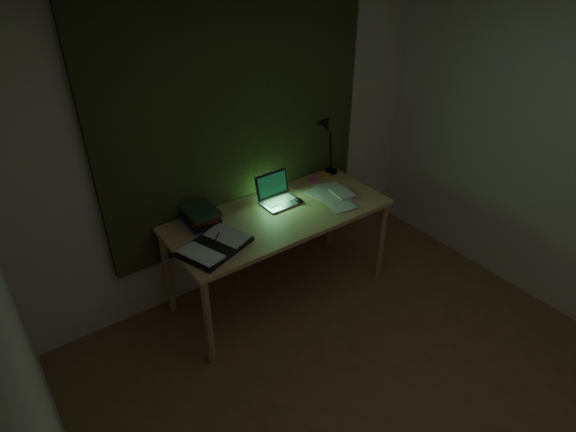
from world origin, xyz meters
The scene contains 12 objects.
floor centered at (0.00, 0.00, 0.00)m, with size 3.50×4.00×0.00m, color brown.
wall_back centered at (0.00, 2.00, 1.25)m, with size 3.50×0.00×2.50m, color silver.
curtain centered at (0.00, 1.96, 1.45)m, with size 2.20×0.06×2.00m, color #2C3118.
desk centered at (0.06, 1.55, 0.39)m, with size 1.71×0.75×0.78m, color #DEB377, non-canonical shape.
laptop centered at (0.17, 1.67, 0.89)m, with size 0.30×0.34×0.22m, color silver, non-canonical shape.
open_textbook centered at (-0.55, 1.43, 0.80)m, with size 0.46×0.33×0.04m, color silver, non-canonical shape.
book_stack centered at (-0.48, 1.76, 0.85)m, with size 0.21×0.26×0.14m, color silver, non-canonical shape.
loose_papers centered at (0.61, 1.51, 0.79)m, with size 0.32×0.34×0.02m, color silver, non-canonical shape.
mouse centered at (0.29, 1.60, 0.80)m, with size 0.06×0.09×0.03m, color black.
sticky_yellow centered at (0.75, 1.84, 0.79)m, with size 0.08×0.08×0.02m, color gold.
sticky_pink centered at (0.60, 1.80, 0.79)m, with size 0.08×0.08×0.02m, color pink.
desk_lamp centered at (0.83, 1.85, 1.08)m, with size 0.40×0.31×0.60m, color black, non-canonical shape.
Camera 1 is at (-1.69, -1.00, 2.69)m, focal length 30.00 mm.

